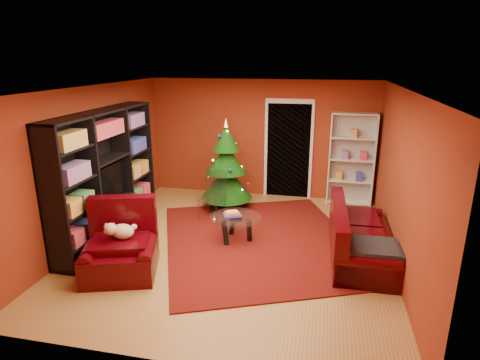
% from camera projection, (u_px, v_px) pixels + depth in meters
% --- Properties ---
extents(floor, '(5.00, 5.50, 0.05)m').
position_uv_depth(floor, '(235.00, 248.00, 6.74)').
color(floor, olive).
rests_on(floor, ground).
extents(ceiling, '(5.00, 5.50, 0.05)m').
position_uv_depth(ceiling, '(234.00, 87.00, 5.96)').
color(ceiling, silver).
rests_on(ceiling, wall_back).
extents(wall_back, '(5.00, 0.05, 2.60)m').
position_uv_depth(wall_back, '(262.00, 139.00, 8.95)').
color(wall_back, maroon).
rests_on(wall_back, ground).
extents(wall_left, '(0.05, 5.50, 2.60)m').
position_uv_depth(wall_left, '(91.00, 164.00, 6.85)').
color(wall_left, maroon).
rests_on(wall_left, ground).
extents(wall_right, '(0.05, 5.50, 2.60)m').
position_uv_depth(wall_right, '(403.00, 182.00, 5.85)').
color(wall_right, maroon).
rests_on(wall_right, ground).
extents(doorway, '(1.06, 0.60, 2.16)m').
position_uv_depth(doorway, '(288.00, 151.00, 8.86)').
color(doorway, black).
rests_on(doorway, floor).
extents(rug, '(4.29, 4.57, 0.02)m').
position_uv_depth(rug, '(260.00, 241.00, 6.93)').
color(rug, '#5A100B').
rests_on(rug, floor).
extents(media_unit, '(0.46, 2.88, 2.21)m').
position_uv_depth(media_unit, '(106.00, 175.00, 6.88)').
color(media_unit, black).
rests_on(media_unit, floor).
extents(christmas_tree, '(1.16, 1.16, 1.90)m').
position_uv_depth(christmas_tree, '(226.00, 166.00, 8.20)').
color(christmas_tree, '#093207').
rests_on(christmas_tree, floor).
extents(gift_box_green, '(0.30, 0.30, 0.23)m').
position_uv_depth(gift_box_green, '(222.00, 196.00, 8.82)').
color(gift_box_green, '#245E27').
rests_on(gift_box_green, floor).
extents(gift_box_red, '(0.26, 0.26, 0.21)m').
position_uv_depth(gift_box_red, '(217.00, 197.00, 8.77)').
color(gift_box_red, '#A62C22').
rests_on(gift_box_red, floor).
extents(white_bookshelf, '(0.94, 0.35, 2.01)m').
position_uv_depth(white_bookshelf, '(351.00, 159.00, 8.47)').
color(white_bookshelf, white).
rests_on(white_bookshelf, floor).
extents(armchair, '(1.37, 1.37, 0.86)m').
position_uv_depth(armchair, '(120.00, 246.00, 5.80)').
color(armchair, black).
rests_on(armchair, rug).
extents(dog, '(0.47, 0.41, 0.28)m').
position_uv_depth(dog, '(123.00, 232.00, 5.79)').
color(dog, beige).
rests_on(dog, armchair).
extents(sofa, '(0.95, 2.03, 0.87)m').
position_uv_depth(sofa, '(362.00, 232.00, 6.24)').
color(sofa, black).
rests_on(sofa, rug).
extents(coffee_table, '(1.16, 1.16, 0.55)m').
position_uv_depth(coffee_table, '(236.00, 228.00, 6.88)').
color(coffee_table, gray).
rests_on(coffee_table, rug).
extents(acrylic_chair, '(0.54, 0.57, 0.87)m').
position_uv_depth(acrylic_chair, '(212.00, 199.00, 7.71)').
color(acrylic_chair, '#66605B').
rests_on(acrylic_chair, rug).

